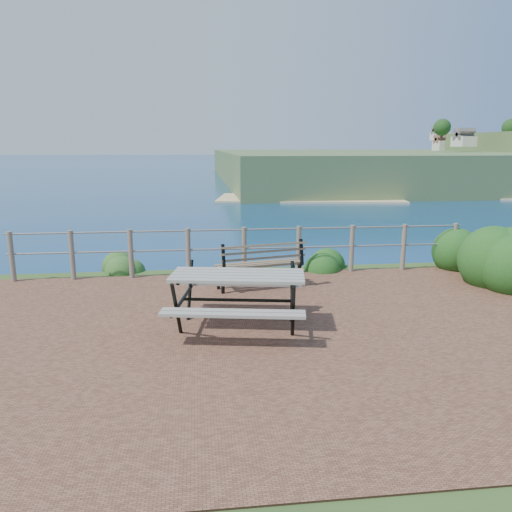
{
  "coord_description": "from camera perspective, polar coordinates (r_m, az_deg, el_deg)",
  "views": [
    {
      "loc": [
        -0.94,
        -6.72,
        2.66
      ],
      "look_at": [
        0.07,
        1.82,
        0.75
      ],
      "focal_mm": 35.0,
      "sensor_mm": 36.0,
      "label": 1
    }
  ],
  "objects": [
    {
      "name": "shrub_lip_east",
      "position": [
        11.23,
        8.33,
        -1.31
      ],
      "size": [
        0.84,
        0.84,
        0.61
      ],
      "primitive_type": "ellipsoid",
      "color": "#154515",
      "rests_on": "ground"
    },
    {
      "name": "ocean",
      "position": [
        206.74,
        -6.58,
        11.73
      ],
      "size": [
        1200.0,
        1200.0,
        0.0
      ],
      "primitive_type": "plane",
      "color": "navy",
      "rests_on": "ground"
    },
    {
      "name": "safety_railing",
      "position": [
        10.33,
        -1.37,
        0.86
      ],
      "size": [
        9.4,
        0.1,
        1.0
      ],
      "color": "#6B5B4C",
      "rests_on": "ground"
    },
    {
      "name": "picnic_table",
      "position": [
        7.34,
        -2.1,
        -4.44
      ],
      "size": [
        2.04,
        1.66,
        0.81
      ],
      "rotation": [
        0.0,
        0.0,
        -0.17
      ],
      "color": "gray",
      "rests_on": "ground"
    },
    {
      "name": "shrub_right_edge",
      "position": [
        12.19,
        22.63,
        -1.06
      ],
      "size": [
        1.06,
        1.06,
        1.51
      ],
      "primitive_type": "ellipsoid",
      "color": "#154515",
      "rests_on": "ground"
    },
    {
      "name": "park_bench",
      "position": [
        9.36,
        0.38,
        -0.11
      ],
      "size": [
        1.7,
        0.77,
        0.93
      ],
      "rotation": [
        0.0,
        0.0,
        0.22
      ],
      "color": "brown",
      "rests_on": "ground"
    },
    {
      "name": "shrub_lip_west",
      "position": [
        11.32,
        -15.15,
        -1.51
      ],
      "size": [
        0.87,
        0.87,
        0.64
      ],
      "primitive_type": "ellipsoid",
      "color": "#2C5520",
      "rests_on": "ground"
    },
    {
      "name": "ground",
      "position": [
        7.29,
        1.15,
        -8.89
      ],
      "size": [
        10.0,
        7.0,
        0.12
      ],
      "primitive_type": "cube",
      "color": "brown",
      "rests_on": "ground"
    }
  ]
}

